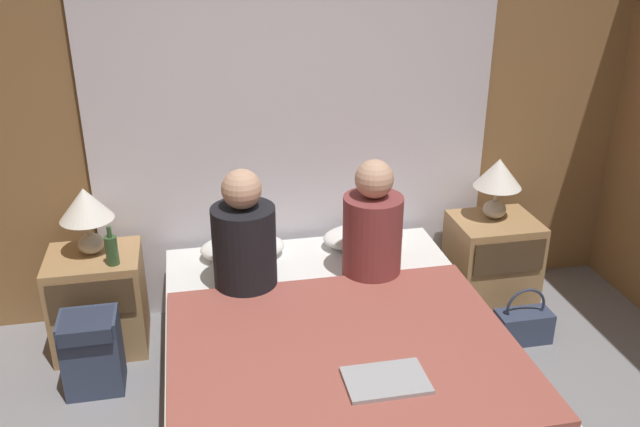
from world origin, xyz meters
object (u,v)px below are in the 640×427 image
(nightstand_right, at_px, (491,262))
(backpack_on_floor, at_px, (92,349))
(handbag_on_floor, at_px, (523,325))
(pillow_left, at_px, (243,248))
(bed, at_px, (331,360))
(person_left_in_bed, at_px, (244,240))
(lamp_right, at_px, (498,178))
(nightstand_left, at_px, (99,301))
(lamp_left, at_px, (86,209))
(person_right_in_bed, at_px, (373,228))
(laptop_on_bed, at_px, (386,380))
(beer_bottle_on_left_stand, at_px, (112,250))
(pillow_right, at_px, (363,237))

(nightstand_right, height_order, backpack_on_floor, nightstand_right)
(handbag_on_floor, bearing_deg, pillow_left, 162.83)
(bed, bearing_deg, handbag_on_floor, 13.03)
(handbag_on_floor, bearing_deg, person_left_in_bed, 175.21)
(lamp_right, distance_m, person_left_in_bed, 1.60)
(nightstand_left, distance_m, backpack_on_floor, 0.40)
(nightstand_right, relative_size, lamp_left, 1.51)
(bed, relative_size, nightstand_left, 3.32)
(nightstand_left, bearing_deg, person_right_in_bed, -11.69)
(laptop_on_bed, bearing_deg, handbag_on_floor, 37.09)
(beer_bottle_on_left_stand, bearing_deg, nightstand_left, 136.30)
(bed, bearing_deg, person_left_in_bed, 132.45)
(beer_bottle_on_left_stand, bearing_deg, lamp_left, 127.98)
(lamp_right, bearing_deg, nightstand_right, -90.00)
(pillow_left, height_order, laptop_on_bed, pillow_left)
(nightstand_left, xyz_separation_m, lamp_right, (2.37, 0.04, 0.55))
(lamp_right, height_order, handbag_on_floor, lamp_right)
(bed, bearing_deg, pillow_left, 115.30)
(lamp_right, bearing_deg, backpack_on_floor, -169.46)
(bed, height_order, nightstand_left, nightstand_left)
(bed, distance_m, pillow_right, 0.89)
(person_right_in_bed, relative_size, backpack_on_floor, 1.53)
(nightstand_left, distance_m, laptop_on_bed, 1.82)
(lamp_right, height_order, person_right_in_bed, person_right_in_bed)
(pillow_right, bearing_deg, person_left_in_bed, -154.52)
(laptop_on_bed, bearing_deg, person_right_in_bed, 78.22)
(nightstand_left, relative_size, person_left_in_bed, 0.86)
(person_right_in_bed, distance_m, beer_bottle_on_left_stand, 1.39)
(lamp_right, height_order, person_left_in_bed, person_left_in_bed)
(person_left_in_bed, xyz_separation_m, person_right_in_bed, (0.69, 0.00, 0.00))
(handbag_on_floor, bearing_deg, nightstand_right, 92.12)
(nightstand_right, bearing_deg, bed, -148.72)
(pillow_left, bearing_deg, beer_bottle_on_left_stand, -167.21)
(bed, distance_m, handbag_on_floor, 1.24)
(lamp_left, relative_size, person_left_in_bed, 0.57)
(bed, height_order, lamp_left, lamp_left)
(backpack_on_floor, distance_m, handbag_on_floor, 2.39)
(backpack_on_floor, bearing_deg, pillow_right, 15.92)
(bed, height_order, nightstand_right, nightstand_right)
(lamp_left, xyz_separation_m, handbag_on_floor, (2.39, -0.48, -0.73))
(lamp_left, height_order, person_right_in_bed, person_right_in_bed)
(nightstand_left, height_order, pillow_left, pillow_left)
(pillow_left, xyz_separation_m, pillow_right, (0.72, 0.00, 0.00))
(backpack_on_floor, bearing_deg, laptop_on_bed, -33.55)
(nightstand_left, distance_m, nightstand_right, 2.37)
(nightstand_left, xyz_separation_m, handbag_on_floor, (2.39, -0.44, -0.18))
(nightstand_right, distance_m, person_left_in_bed, 1.65)
(person_right_in_bed, distance_m, handbag_on_floor, 1.10)
(nightstand_right, bearing_deg, pillow_right, 177.20)
(nightstand_left, height_order, person_left_in_bed, person_left_in_bed)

